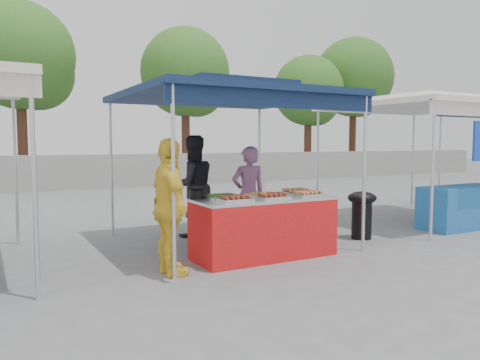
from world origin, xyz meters
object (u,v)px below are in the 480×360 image
cooking_pot (197,194)px  wok_burner (362,211)px  customer_person (170,207)px  vendor_table (264,227)px  helper_man (193,186)px  vendor_woman (248,194)px

cooking_pot → wok_burner: (2.99, -0.06, -0.43)m
cooking_pot → customer_person: bearing=-137.6°
vendor_table → wok_burner: bearing=7.7°
vendor_table → customer_person: size_ratio=1.19×
helper_man → wok_burner: bearing=148.5°
wok_burner → customer_person: size_ratio=0.48×
vendor_table → helper_man: (-0.30, 1.85, 0.45)m
vendor_table → customer_person: customer_person is taller
wok_burner → vendor_woman: 1.96m
vendor_table → vendor_woman: (0.31, 0.98, 0.36)m
vendor_table → vendor_woman: bearing=72.4°
wok_burner → vendor_woman: bearing=155.1°
vendor_table → wok_burner: size_ratio=2.47×
wok_burner → vendor_table: bearing=-176.3°
vendor_woman → helper_man: bearing=-47.2°
wok_burner → vendor_woman: (-1.81, 0.69, 0.30)m
cooking_pot → wok_burner: cooking_pot is taller
wok_burner → helper_man: (-2.42, 1.56, 0.40)m
vendor_table → helper_man: 1.92m
helper_man → customer_person: helper_man is taller
vendor_woman → customer_person: (-1.79, -1.19, 0.06)m
helper_man → vendor_table: bearing=100.5°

